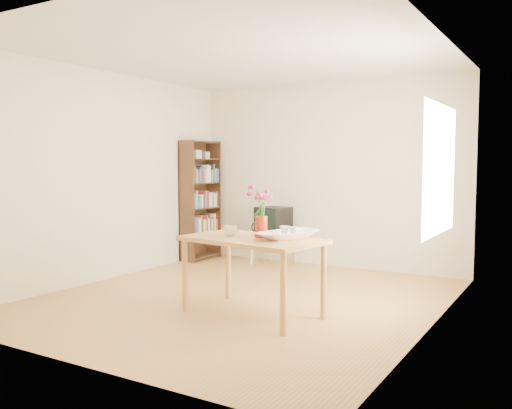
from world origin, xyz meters
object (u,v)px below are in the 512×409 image
Objects in this scene: pitcher at (261,228)px; television at (274,219)px; bowl at (288,216)px; mug at (230,231)px; table at (252,247)px.

pitcher is 2.68m from television.
bowl is (0.27, 0.04, 0.12)m from pitcher.
mug is at bearing -146.96° from pitcher.
pitcher is (0.06, 0.07, 0.18)m from table.
table is 2.86× the size of television.
mug is 2.63m from television.
television is at bearing 134.83° from pitcher.
bowl reaches higher than television.
mug reaches higher than television.
mug is at bearing -169.75° from table.
bowl is (0.57, 0.12, 0.16)m from mug.
pitcher is at bearing -170.77° from bowl.
pitcher is at bearing 167.36° from mug.
television is at bearing 123.10° from table.
mug is 0.29× the size of bowl.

